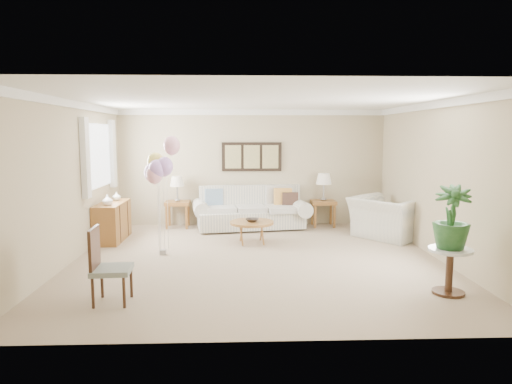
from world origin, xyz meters
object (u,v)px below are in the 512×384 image
accent_chair (106,264)px  balloon_cluster (159,166)px  armchair (387,218)px  coffee_table (252,223)px  sofa (251,212)px

accent_chair → balloon_cluster: 2.47m
accent_chair → armchair: bearing=36.2°
accent_chair → balloon_cluster: size_ratio=0.46×
accent_chair → coffee_table: bearing=58.2°
coffee_table → accent_chair: accent_chair is taller
balloon_cluster → accent_chair: bearing=-97.5°
coffee_table → balloon_cluster: 2.10m
sofa → accent_chair: 4.79m
sofa → armchair: bearing=-21.4°
accent_chair → balloon_cluster: balloon_cluster is taller
sofa → balloon_cluster: size_ratio=1.30×
coffee_table → balloon_cluster: size_ratio=0.41×
armchair → balloon_cluster: balloon_cluster is taller
sofa → coffee_table: sofa is taller
sofa → coffee_table: bearing=-90.5°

